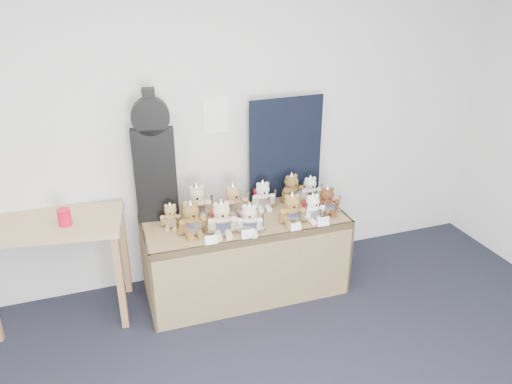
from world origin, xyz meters
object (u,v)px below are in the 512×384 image
object	(u,v)px
red_cup	(64,217)
teddy_front_far_left	(192,220)
teddy_front_far_right	(313,208)
teddy_back_left	(197,202)
teddy_back_centre_left	(234,201)
teddy_front_end	(327,202)
teddy_back_end	(310,190)
teddy_back_right	(292,189)
teddy_back_centre_right	(263,196)
side_table	(55,237)
teddy_front_centre	(250,220)
teddy_front_left	(222,220)
teddy_front_right	(292,210)
display_table	(247,238)
teddy_back_far_left	(171,216)
guitar_case	(154,158)

from	to	relation	value
red_cup	teddy_front_far_left	distance (m)	0.90
teddy_front_far_right	teddy_back_left	size ratio (longest dim) A/B	0.79
red_cup	teddy_back_centre_left	world-z (taller)	teddy_back_centre_left
teddy_front_end	teddy_back_end	distance (m)	0.27
teddy_front_far_left	teddy_front_end	size ratio (longest dim) A/B	1.15
teddy_front_far_right	teddy_back_end	world-z (taller)	teddy_front_far_right
teddy_back_right	teddy_back_centre_right	bearing A→B (deg)	175.10
teddy_front_far_left	teddy_back_centre_left	distance (m)	0.45
side_table	teddy_front_centre	xyz separation A→B (m)	(1.39, -0.38, 0.09)
teddy_back_left	teddy_back_centre_left	xyz separation A→B (m)	(0.29, -0.05, -0.01)
red_cup	teddy_front_centre	bearing A→B (deg)	-12.80
teddy_front_left	teddy_front_far_right	bearing A→B (deg)	6.16
teddy_back_left	teddy_back_right	xyz separation A→B (m)	(0.82, 0.02, -0.01)
teddy_front_end	teddy_front_right	bearing A→B (deg)	-159.71
teddy_front_right	teddy_back_right	xyz separation A→B (m)	(0.16, 0.38, -0.00)
display_table	red_cup	distance (m)	1.38
side_table	teddy_back_far_left	world-z (taller)	teddy_back_far_left
side_table	teddy_front_right	distance (m)	1.78
teddy_back_centre_left	red_cup	bearing A→B (deg)	176.08
side_table	teddy_front_far_right	world-z (taller)	teddy_front_far_right
display_table	teddy_back_centre_right	distance (m)	0.38
teddy_front_centre	teddy_front_far_right	xyz separation A→B (m)	(0.54, 0.04, -0.01)
side_table	teddy_back_centre_right	bearing A→B (deg)	8.94
teddy_front_far_left	teddy_front_end	world-z (taller)	teddy_front_far_left
teddy_back_centre_right	red_cup	bearing A→B (deg)	-170.83
teddy_front_left	teddy_back_left	distance (m)	0.36
red_cup	teddy_front_end	distance (m)	2.00
side_table	teddy_front_end	bearing A→B (deg)	1.70
teddy_front_right	teddy_back_right	bearing A→B (deg)	76.63
teddy_front_end	side_table	bearing A→B (deg)	-179.06
teddy_front_left	teddy_front_centre	xyz separation A→B (m)	(0.20, -0.05, -0.01)
display_table	red_cup	xyz separation A→B (m)	(-1.33, 0.12, 0.35)
teddy_front_centre	teddy_front_far_right	distance (m)	0.54
red_cup	teddy_back_right	bearing A→B (deg)	3.64
side_table	teddy_front_far_left	world-z (taller)	teddy_front_far_left
teddy_back_right	teddy_back_end	bearing A→B (deg)	-26.24
guitar_case	teddy_front_right	world-z (taller)	guitar_case
teddy_front_far_left	teddy_back_far_left	bearing A→B (deg)	123.20
teddy_back_end	teddy_back_far_left	xyz separation A→B (m)	(-1.21, -0.08, -0.01)
teddy_back_centre_left	teddy_front_left	bearing A→B (deg)	-127.83
side_table	teddy_back_centre_left	distance (m)	1.37
teddy_front_end	teddy_front_centre	bearing A→B (deg)	-163.12
teddy_back_centre_left	teddy_back_far_left	xyz separation A→B (m)	(-0.52, -0.05, -0.03)
guitar_case	teddy_front_right	size ratio (longest dim) A/B	3.68
teddy_front_left	teddy_back_left	xyz separation A→B (m)	(-0.11, 0.34, 0.01)
red_cup	teddy_back_centre_right	distance (m)	1.54
guitar_case	teddy_front_right	xyz separation A→B (m)	(0.97, -0.42, -0.40)
teddy_back_centre_right	guitar_case	bearing A→B (deg)	-179.32
teddy_front_far_right	teddy_front_end	bearing A→B (deg)	18.04
guitar_case	teddy_front_end	world-z (taller)	guitar_case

